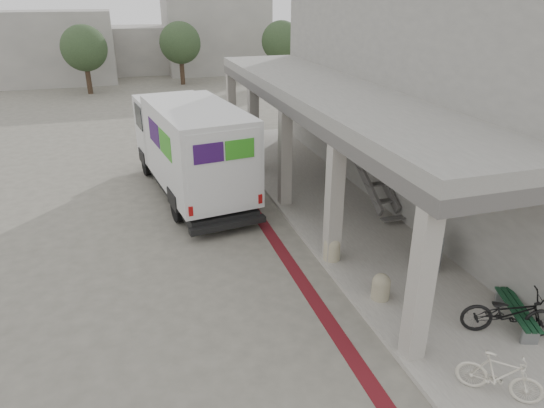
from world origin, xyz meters
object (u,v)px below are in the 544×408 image
object	(u,v)px
fedex_truck	(190,146)
utility_cabinet	(428,250)
bicycle_black	(509,313)
bicycle_cream	(500,376)
bench	(517,312)

from	to	relation	value
fedex_truck	utility_cabinet	bearing A→B (deg)	-63.11
bicycle_black	bicycle_cream	bearing A→B (deg)	158.84
bench	utility_cabinet	size ratio (longest dim) A/B	1.64
bicycle_black	bicycle_cream	size ratio (longest dim) A/B	1.32
bench	utility_cabinet	world-z (taller)	utility_cabinet
utility_cabinet	fedex_truck	bearing A→B (deg)	134.39
bicycle_black	bench	bearing A→B (deg)	-39.59
fedex_truck	bench	xyz separation A→B (m)	(5.57, -9.91, -1.40)
fedex_truck	bicycle_black	size ratio (longest dim) A/B	4.21
bicycle_cream	utility_cabinet	bearing A→B (deg)	25.35
bicycle_black	fedex_truck	bearing A→B (deg)	51.15
fedex_truck	bicycle_black	bearing A→B (deg)	-70.92
bicycle_cream	bench	bearing A→B (deg)	-6.22
fedex_truck	utility_cabinet	distance (m)	8.96
bench	bicycle_cream	world-z (taller)	bicycle_cream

